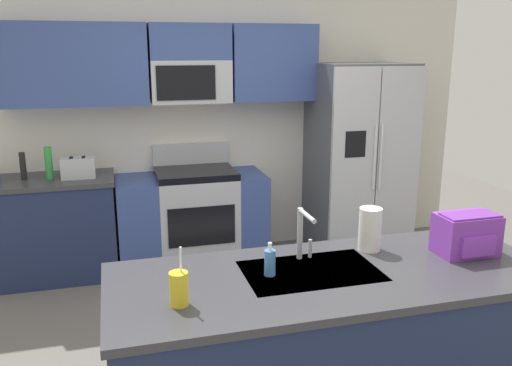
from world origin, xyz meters
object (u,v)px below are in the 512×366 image
Objects in this scene: refrigerator at (359,159)px; bottle_green at (49,163)px; sink_faucet at (303,230)px; paper_towel_roll at (370,229)px; range_oven at (192,217)px; soap_dispenser at (270,262)px; drink_cup_yellow at (179,288)px; backpack at (467,233)px; pepper_mill at (23,166)px; toaster at (78,168)px.

bottle_green is (-2.87, 0.04, 0.11)m from refrigerator.
paper_towel_roll is (0.41, 0.05, -0.05)m from sink_faucet.
range_oven reaches higher than soap_dispenser.
backpack is (1.58, 0.18, 0.04)m from drink_cup_yellow.
paper_towel_roll is at bearing -114.62° from refrigerator.
backpack is (2.55, -2.44, -0.00)m from pepper_mill.
sink_faucet is (1.67, -2.29, 0.05)m from pepper_mill.
refrigerator is 2.64m from sink_faucet.
paper_towel_roll is (0.65, -2.25, 0.58)m from range_oven.
pepper_mill is (-0.44, 0.05, 0.03)m from toaster.
soap_dispenser is 0.71× the size of paper_towel_roll.
drink_cup_yellow is at bearing -160.99° from paper_towel_roll.
sink_faucet is at bearing -61.46° from toaster.
drink_cup_yellow is 1.59m from backpack.
soap_dispenser is 1.11m from backpack.
bottle_green is 1.16× the size of paper_towel_roll.
paper_towel_roll is 0.52m from backpack.
pepper_mill is at bearing 110.30° from drink_cup_yellow.
refrigerator is 5.78× the size of backpack.
backpack is (1.11, -0.01, 0.05)m from soap_dispenser.
bottle_green is 2.90m from paper_towel_roll.
bottle_green is at bearing 174.38° from toaster.
soap_dispenser is at bearing 179.34° from backpack.
range_oven is 4.99× the size of drink_cup_yellow.
sink_faucet is 1.66× the size of soap_dispenser.
paper_towel_roll is (2.08, -2.25, 0.00)m from pepper_mill.
sink_faucet is 0.42m from paper_towel_roll.
range_oven reaches higher than toaster.
toaster is at bearing 126.59° from paper_towel_roll.
soap_dispenser is at bearing -148.22° from sink_faucet.
paper_towel_roll is (1.63, -2.20, 0.03)m from toaster.
toaster is at bearing -5.62° from bottle_green.
range_oven is at bearing 106.18° from paper_towel_roll.
soap_dispenser is (-0.22, -0.14, -0.10)m from sink_faucet.
paper_towel_roll is at bearing 19.01° from drink_cup_yellow.
pepper_mill is 3.06m from paper_towel_roll.
range_oven is 4.86× the size of toaster.
range_oven is 2.41m from paper_towel_roll.
refrigerator reaches higher than soap_dispenser.
backpack is at bearing -65.22° from range_oven.
soap_dispenser is at bearing -62.80° from bottle_green.
sink_faucet is (1.46, -2.27, 0.03)m from bottle_green.
refrigerator is at bearing 65.38° from paper_towel_roll.
backpack is at bearing -22.33° from paper_towel_roll.
soap_dispenser is at bearing -89.50° from range_oven.
pepper_mill is at bearing -179.90° from range_oven.
range_oven is at bearing 90.50° from soap_dispenser.
range_oven is 1.53m from pepper_mill.
drink_cup_yellow is at bearing -173.34° from backpack.
toaster is 2.56m from sink_faucet.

